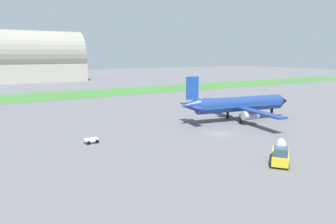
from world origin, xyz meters
name	(u,v)px	position (x,y,z in m)	size (l,w,h in m)	color
ground_plane	(219,133)	(0.00, 0.00, 0.00)	(600.00, 600.00, 0.00)	slate
grass_taxiway_strip	(94,93)	(0.00, 82.21, 0.04)	(360.00, 28.00, 0.08)	#3D7533
airplane_midfield_jet	(238,104)	(12.67, 7.85, 4.12)	(31.81, 32.30, 11.45)	navy
fuel_truck_near_gate	(280,153)	(-4.16, -19.24, 1.58)	(6.55, 5.97, 3.29)	yellow
baggage_cart_by_runway	(91,140)	(-25.52, 6.75, 0.57)	(2.48, 1.88, 0.90)	white
hangar_distant	(33,59)	(-12.04, 160.69, 13.65)	(59.28, 28.29, 30.84)	#B2AD9E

